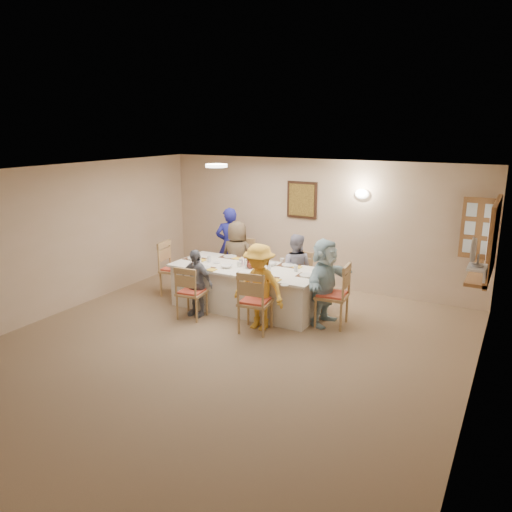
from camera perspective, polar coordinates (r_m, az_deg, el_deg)
The scene contains 49 objects.
ground at distance 7.26m, azimuth -3.97°, elevation -10.73°, with size 7.00×7.00×0.00m, color #7C674E.
room_walls at distance 6.75m, azimuth -4.20°, elevation 0.96°, with size 7.00×7.00×7.00m.
wall_picture at distance 9.87m, azimuth 5.26°, elevation 6.40°, with size 0.62×0.05×0.72m.
wall_sconce at distance 9.41m, azimuth 12.00°, elevation 6.97°, with size 0.26×0.09×0.18m, color white.
ceiling_light at distance 8.39m, azimuth -4.55°, elevation 10.25°, with size 0.36×0.36×0.05m, color white.
serving_hatch at distance 8.08m, azimuth 25.48°, elevation 1.73°, with size 0.06×1.50×1.15m, color #965E36.
hatch_sill at distance 8.20m, azimuth 24.25°, elevation -1.74°, with size 0.30×1.50×0.05m, color #965E36.
shutter_door at distance 8.84m, azimuth 24.13°, elevation 2.89°, with size 0.55×0.04×1.00m, color #965E36.
fan_shelf at distance 6.79m, azimuth 23.96°, elevation -1.21°, with size 0.22×0.36×0.03m, color white.
desk_fan at distance 6.76m, azimuth 23.84°, elevation 0.05°, with size 0.30×0.30×0.28m, color #A5A5A8, non-canonical shape.
dining_table at distance 8.68m, azimuth -1.02°, elevation -3.66°, with size 2.62×1.11×0.76m, color white.
chair_back_left at distance 9.59m, azimuth -1.78°, elevation -1.08°, with size 0.48×0.48×1.01m, color tan, non-canonical shape.
chair_back_right at distance 9.09m, azimuth 4.77°, elevation -2.40°, with size 0.43×0.43×0.90m, color tan, non-canonical shape.
chair_front_left at distance 8.33m, azimuth -7.36°, elevation -4.04°, with size 0.44×0.44×0.91m, color tan, non-canonical shape.
chair_front_right at distance 7.71m, azimuth -0.08°, elevation -5.13°, with size 0.48×0.48×1.00m, color tan, non-canonical shape.
chair_left_end at distance 9.47m, azimuth -9.21°, elevation -1.42°, with size 0.49×0.49×1.03m, color tan, non-canonical shape.
chair_right_end at distance 8.02m, azimuth 8.67°, elevation -4.34°, with size 0.50×0.50×1.04m, color tan, non-canonical shape.
diner_back_left at distance 9.44m, azimuth -2.16°, elevation -0.16°, with size 0.71×0.49×1.39m, color brown.
diner_back_right at distance 8.93m, azimuth 4.48°, elevation -1.47°, with size 0.70×0.59×1.27m, color gray.
diner_front_left at distance 8.39m, azimuth -6.90°, elevation -3.06°, with size 0.68×0.32×1.14m, color slate.
diner_front_right at distance 7.74m, azimuth 0.35°, elevation -3.57°, with size 0.93×0.58×1.37m, color yellow.
diner_right_end at distance 8.01m, azimuth 7.85°, elevation -2.95°, with size 0.54×1.34×1.41m, color silver.
caregiver at distance 10.04m, azimuth -3.01°, elevation 1.20°, with size 0.67×0.60×1.55m, color navy.
placemat_fl at distance 8.53m, azimuth -5.94°, elevation -1.37°, with size 0.34×0.25×0.01m, color #472B19.
plate_fl at distance 8.53m, azimuth -5.94°, elevation -1.30°, with size 0.22×0.22×0.01m, color white.
napkin_fl at distance 8.39m, azimuth -5.11°, elevation -1.57°, with size 0.15×0.15×0.01m, color yellow.
placemat_fr at distance 7.94m, azimuth 1.24°, elevation -2.52°, with size 0.35×0.26×0.01m, color #472B19.
plate_fr at distance 7.94m, azimuth 1.24°, elevation -2.45°, with size 0.25×0.25×0.02m, color white.
napkin_fr at distance 7.82m, azimuth 2.24°, elevation -2.75°, with size 0.15×0.15×0.01m, color yellow.
placemat_bl at distance 9.21m, azimuth -2.99°, elevation -0.10°, with size 0.35×0.26×0.01m, color #472B19.
plate_bl at distance 9.21m, azimuth -2.99°, elevation -0.04°, with size 0.24×0.24×0.02m, color white.
napkin_bl at distance 9.08m, azimuth -2.19°, elevation -0.27°, with size 0.15×0.15×0.01m, color yellow.
placemat_br at distance 8.66m, azimuth 3.80°, elevation -1.07°, with size 0.37×0.27×0.01m, color #472B19.
plate_br at distance 8.66m, azimuth 3.80°, elevation -1.01°, with size 0.26×0.26×0.02m, color white.
napkin_br at distance 8.55m, azimuth 4.75°, elevation -1.26°, with size 0.14×0.14×0.01m, color yellow.
placemat_le at distance 9.14m, azimuth -7.04°, elevation -0.31°, with size 0.37×0.27×0.01m, color #472B19.
plate_le at distance 9.14m, azimuth -7.04°, elevation -0.25°, with size 0.26×0.26×0.02m, color white.
napkin_le at distance 9.00m, azimuth -6.29°, elevation -0.48°, with size 0.15×0.15×0.01m, color yellow.
placemat_re at distance 8.10m, azimuth 5.88°, elevation -2.26°, with size 0.33×0.24×0.01m, color #472B19.
plate_re at distance 8.09m, azimuth 5.88°, elevation -2.19°, with size 0.25×0.25×0.02m, color white.
napkin_re at distance 7.98m, azimuth 6.93°, elevation -2.48°, with size 0.13×0.13×0.01m, color yellow.
teacup_a at distance 8.72m, azimuth -6.65°, elevation -0.74°, with size 0.12×0.12×0.10m, color white.
teacup_b at distance 8.84m, azimuth 2.99°, elevation -0.50°, with size 0.09×0.09×0.08m, color white.
bowl_a at distance 8.52m, azimuth -3.37°, elevation -1.19°, with size 0.25×0.25×0.05m, color white.
bowl_b at distance 8.64m, azimuth 1.73°, elevation -0.90°, with size 0.22×0.22×0.06m, color white.
condiment_ketchup at distance 8.60m, azimuth -1.11°, elevation -0.34°, with size 0.10×0.10×0.24m, color #A30E2D.
condiment_brown at distance 8.56m, azimuth -0.66°, elevation -0.49°, with size 0.12×0.12×0.22m, color #5B2318.
condiment_malt at distance 8.44m, azimuth -0.65°, elevation -0.95°, with size 0.15×0.15×0.15m, color #5B2318.
drinking_glass at distance 8.67m, azimuth -1.73°, elevation -0.68°, with size 0.07×0.07×0.11m, color silver.
Camera 1 is at (3.56, -5.51, 3.11)m, focal length 35.00 mm.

